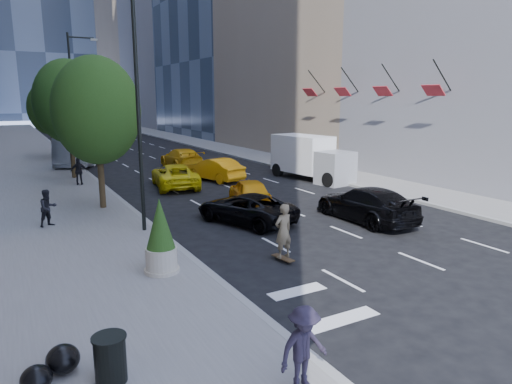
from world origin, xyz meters
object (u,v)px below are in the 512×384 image
city_bus (88,145)px  planter_shrub (161,237)px  skateboarder (283,235)px  box_truck (311,158)px  black_sedan_mercedes (366,204)px  black_sedan_lincoln (246,208)px  trash_can (110,360)px

city_bus → planter_shrub: city_bus is taller
skateboarder → box_truck: (10.36, 12.74, 0.56)m
black_sedan_mercedes → planter_shrub: bearing=11.1°
black_sedan_mercedes → city_bus: 27.68m
black_sedan_lincoln → black_sedan_mercedes: (5.00, -2.39, 0.12)m
black_sedan_mercedes → trash_can: 14.73m
black_sedan_lincoln → black_sedan_mercedes: 5.55m
box_truck → planter_shrub: (-14.47, -12.02, -0.23)m
black_sedan_lincoln → planter_shrub: planter_shrub is taller
black_sedan_lincoln → trash_can: (-7.96, -9.39, -0.07)m
black_sedan_lincoln → city_bus: city_bus is taller
skateboarder → black_sedan_mercedes: (6.20, 2.64, -0.16)m
skateboarder → box_truck: bearing=-137.3°
black_sedan_mercedes → planter_shrub: (-10.31, -1.92, 0.50)m
skateboarder → box_truck: box_truck is taller
planter_shrub → black_sedan_lincoln: bearing=39.0°
skateboarder → city_bus: size_ratio=0.18×
trash_can → planter_shrub: planter_shrub is taller
black_sedan_mercedes → skateboarder: bearing=23.7°
black_sedan_lincoln → city_bus: size_ratio=0.46×
black_sedan_mercedes → trash_can: bearing=29.0°
skateboarder → city_bus: (-1.60, 29.19, 0.53)m
trash_can → planter_shrub: 5.77m
planter_shrub → skateboarder: bearing=-10.0°
skateboarder → black_sedan_lincoln: 5.18m
city_bus → trash_can: (-5.16, -33.55, -0.88)m
skateboarder → planter_shrub: 4.19m
black_sedan_lincoln → black_sedan_mercedes: black_sedan_mercedes is taller
box_truck → city_bus: bearing=118.0°
trash_can → city_bus: bearing=81.3°
skateboarder → planter_shrub: bearing=-18.2°
black_sedan_mercedes → box_truck: box_truck is taller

